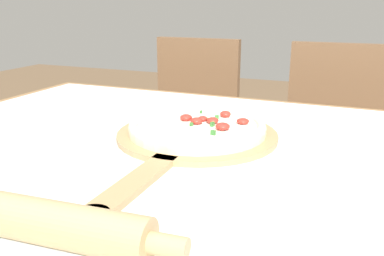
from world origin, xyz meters
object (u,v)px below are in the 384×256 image
Objects in this scene: rolling_pin at (9,215)px; pizza_peel at (192,138)px; pizza at (197,126)px; chair_left at (190,128)px; chair_right at (332,145)px.

pizza_peel is at bearing 80.18° from rolling_pin.
pizza is 0.89m from chair_left.
pizza is 0.63× the size of rolling_pin.
rolling_pin is 1.29m from chair_left.
pizza is at bearing 88.77° from pizza_peel.
chair_left is at bearing 102.25° from rolling_pin.
rolling_pin is (-0.08, -0.46, 0.00)m from pizza.
rolling_pin reaches higher than pizza.
chair_right is at bearing 72.03° from pizza.
chair_right is at bearing 72.58° from pizza_peel.
chair_right is at bearing 75.17° from rolling_pin.
pizza is at bearing -65.63° from chair_left.
chair_left reaches higher than rolling_pin.
chair_right is (0.25, 0.81, -0.24)m from pizza_peel.
chair_left reaches higher than pizza_peel.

